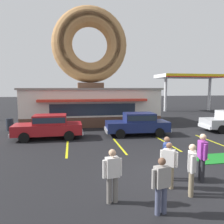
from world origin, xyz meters
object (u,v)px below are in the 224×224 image
Objects in this scene: car_red at (49,126)px; pedestrian_blue_sweater_man at (192,167)px; pedestrian_leather_jacket_man at (166,156)px; pedestrian_beanie_man at (161,183)px; pedestrian_clipboard_woman at (169,163)px; trash_bin at (10,124)px; pedestrian_hooded_kid at (112,173)px; pedestrian_crossing_woman at (202,155)px; car_navy at (138,123)px.

pedestrian_blue_sweater_man reaches higher than car_red.
pedestrian_blue_sweater_man is 1.30m from pedestrian_leather_jacket_man.
pedestrian_beanie_man is at bearing -117.64° from pedestrian_leather_jacket_man.
pedestrian_clipboard_woman is at bearing -108.25° from pedestrian_leather_jacket_man.
pedestrian_blue_sweater_man reaches higher than trash_bin.
trash_bin is (-5.97, 12.23, -0.39)m from pedestrian_hooded_kid.
pedestrian_hooded_kid is 2.59m from pedestrian_leather_jacket_man.
pedestrian_hooded_kid is (2.65, -8.82, 0.02)m from car_red.
pedestrian_crossing_woman is at bearing -17.61° from pedestrian_leather_jacket_man.
pedestrian_beanie_man is at bearing -121.63° from pedestrian_clipboard_woman.
pedestrian_blue_sweater_man reaches higher than pedestrian_clipboard_woman.
pedestrian_hooded_kid is 1.01× the size of pedestrian_leather_jacket_man.
trash_bin is at bearing 129.72° from pedestrian_crossing_woman.
pedestrian_leather_jacket_man reaches higher than car_navy.
pedestrian_crossing_woman reaches higher than pedestrian_leather_jacket_man.
pedestrian_blue_sweater_man reaches higher than car_navy.
trash_bin is (-8.49, 12.24, -0.41)m from pedestrian_blue_sweater_man.
pedestrian_crossing_woman is (1.42, 0.29, 0.11)m from pedestrian_clipboard_woman.
pedestrian_crossing_woman is 1.79× the size of trash_bin.
pedestrian_blue_sweater_man is at bearing -0.25° from pedestrian_hooded_kid.
pedestrian_clipboard_woman is at bearing -100.10° from car_navy.
pedestrian_leather_jacket_man is at bearing -99.35° from car_navy.
pedestrian_clipboard_woman is 1.65m from pedestrian_beanie_man.
pedestrian_blue_sweater_man reaches higher than pedestrian_beanie_man.
pedestrian_leather_jacket_man reaches higher than trash_bin.
trash_bin is (-8.23, 10.97, -0.39)m from pedestrian_leather_jacket_man.
pedestrian_hooded_kid reaches higher than car_navy.
pedestrian_hooded_kid is 1.03× the size of pedestrian_clipboard_woman.
pedestrian_crossing_woman is at bearing -52.48° from car_red.
car_red is 4.77m from trash_bin.
car_red is 2.84× the size of pedestrian_leather_jacket_man.
pedestrian_crossing_woman reaches higher than pedestrian_hooded_kid.
trash_bin is (-8.01, 11.63, -0.36)m from pedestrian_clipboard_woman.
car_red is 2.94× the size of pedestrian_beanie_man.
pedestrian_clipboard_woman is (-1.46, -8.19, -0.01)m from car_navy.
pedestrian_leather_jacket_man is at bearing 71.75° from pedestrian_clipboard_woman.
pedestrian_blue_sweater_man is (5.17, -8.84, 0.04)m from car_red.
pedestrian_crossing_woman is at bearing -90.31° from car_navy.
car_red is 0.99× the size of car_navy.
car_navy is at bearing -19.98° from trash_bin.
pedestrian_crossing_woman is 14.76m from trash_bin.
pedestrian_clipboard_woman is (-0.48, 0.60, -0.05)m from pedestrian_blue_sweater_man.
pedestrian_leather_jacket_man is 0.70m from pedestrian_clipboard_woman.
pedestrian_blue_sweater_man is at bearing -78.35° from pedestrian_leather_jacket_man.
pedestrian_blue_sweater_man is 1.29m from pedestrian_crossing_woman.
car_red is 9.01m from pedestrian_leather_jacket_man.
car_red is at bearing 122.96° from pedestrian_leather_jacket_man.
pedestrian_leather_jacket_man is 0.92× the size of pedestrian_crossing_woman.
pedestrian_hooded_kid is at bearing -150.79° from pedestrian_leather_jacket_man.
car_red is 6.14m from car_navy.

